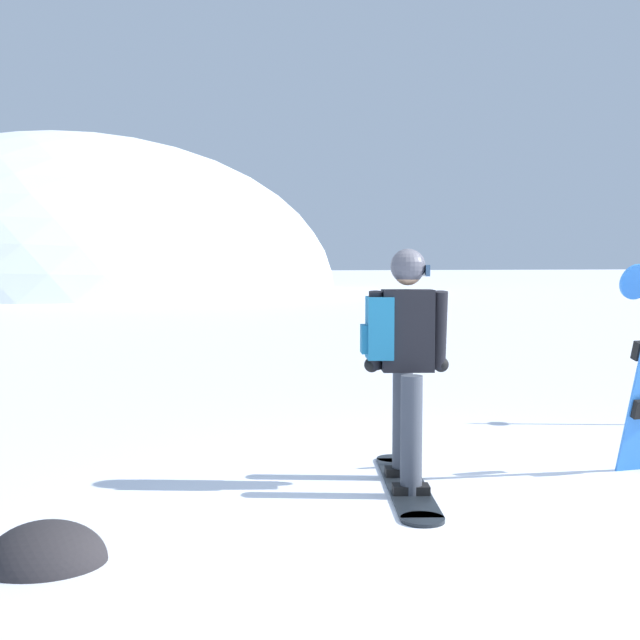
% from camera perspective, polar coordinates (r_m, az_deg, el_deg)
% --- Properties ---
extents(ground_plane, '(300.00, 300.00, 0.00)m').
position_cam_1_polar(ground_plane, '(5.61, 13.33, -12.85)').
color(ground_plane, white).
extents(ridge_peak_main, '(28.39, 25.56, 16.79)m').
position_cam_1_polar(ridge_peak_main, '(46.23, -16.74, 1.87)').
color(ridge_peak_main, white).
rests_on(ridge_peak_main, ground).
extents(snowboarder_main, '(0.70, 1.78, 1.71)m').
position_cam_1_polar(snowboarder_main, '(5.87, 5.78, -2.82)').
color(snowboarder_main, black).
rests_on(snowboarder_main, ground).
extents(rock_mid, '(0.65, 0.56, 0.46)m').
position_cam_1_polar(rock_mid, '(4.83, -18.52, -15.76)').
color(rock_mid, '#282628').
rests_on(rock_mid, ground).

